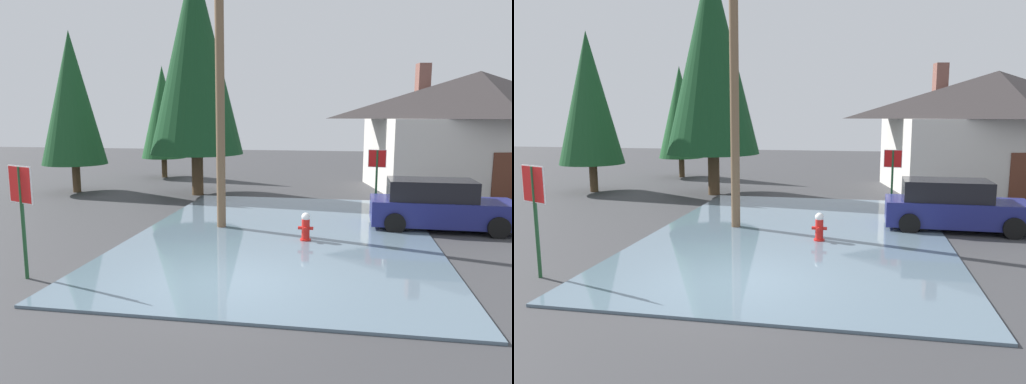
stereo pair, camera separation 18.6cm
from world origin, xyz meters
TOP-DOWN VIEW (x-y plane):
  - ground_plane at (0.00, 0.00)m, footprint 80.00×80.00m
  - flood_puddle at (0.74, 4.40)m, footprint 8.62×12.77m
  - lane_stop_bar at (-0.99, -1.49)m, footprint 4.08×0.33m
  - stop_sign_near at (-4.40, -0.42)m, footprint 0.76×0.33m
  - fire_hydrant at (1.45, 3.76)m, footprint 0.43×0.37m
  - utility_pole at (-1.32, 5.00)m, footprint 1.60×0.28m
  - stop_sign_far at (3.72, 8.95)m, footprint 0.66×0.11m
  - house at (8.80, 15.32)m, footprint 11.32×7.77m
  - parked_car at (5.45, 6.10)m, footprint 4.37×2.01m
  - pine_tree_tall_left at (-7.75, 16.99)m, footprint 2.54×2.54m
  - pine_tree_mid_left at (-9.86, 11.05)m, footprint 2.95×2.95m
  - pine_tree_short_left at (-4.02, 11.32)m, footprint 4.16×4.16m

SIDE VIEW (x-z plane):
  - ground_plane at x=0.00m, z-range -0.10..0.00m
  - lane_stop_bar at x=-0.99m, z-range 0.00..0.01m
  - flood_puddle at x=0.74m, z-range 0.00..0.06m
  - fire_hydrant at x=1.45m, z-range -0.01..0.86m
  - parked_car at x=5.45m, z-range -0.04..1.55m
  - stop_sign_far at x=3.72m, z-range 0.48..2.79m
  - stop_sign_near at x=-4.40m, z-range 0.56..3.07m
  - house at x=8.80m, z-range -0.11..5.99m
  - pine_tree_tall_left at x=-7.75m, z-range 0.56..6.91m
  - pine_tree_mid_left at x=-9.86m, z-range 0.65..8.03m
  - utility_pole at x=-1.32m, z-range 0.18..8.89m
  - pine_tree_short_left at x=-4.02m, z-range 0.92..11.31m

